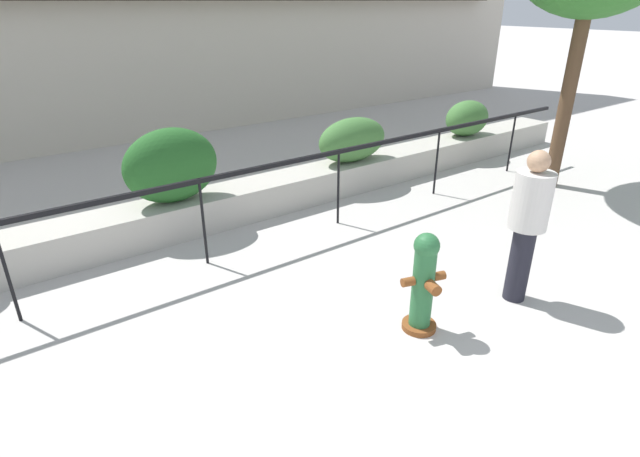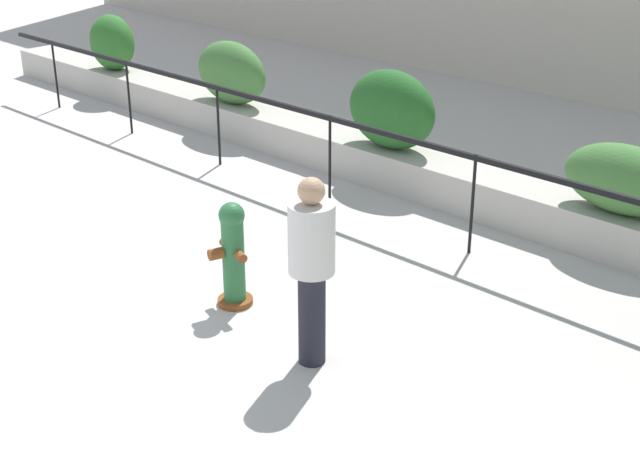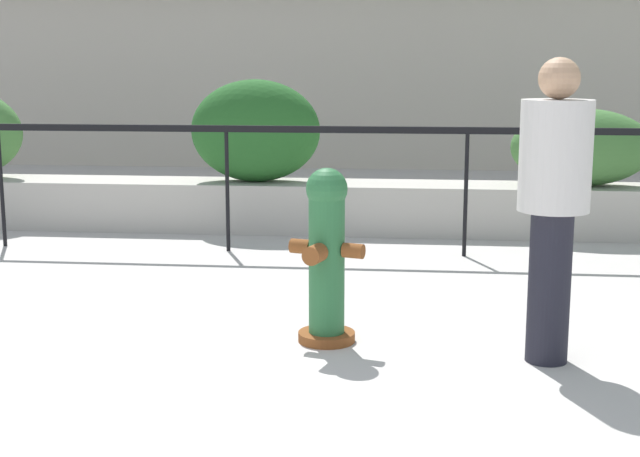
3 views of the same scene
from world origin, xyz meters
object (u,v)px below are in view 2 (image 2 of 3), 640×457
object	(u,v)px
hedge_bush_2	(392,109)
hedge_bush_1	(231,72)
hedge_bush_3	(624,179)
pedestrian	(312,260)
hedge_bush_0	(112,42)
fire_hydrant	(233,253)

from	to	relation	value
hedge_bush_2	hedge_bush_1	bearing A→B (deg)	180.00
hedge_bush_2	hedge_bush_3	xyz separation A→B (m)	(3.25, 0.00, -0.14)
pedestrian	hedge_bush_3	bearing A→B (deg)	77.64
hedge_bush_0	pedestrian	distance (m)	9.61
hedge_bush_1	pedestrian	xyz separation A→B (m)	(5.57, -3.94, 0.01)
hedge_bush_3	fire_hydrant	bearing A→B (deg)	-120.27
fire_hydrant	pedestrian	size ratio (longest dim) A/B	0.62
hedge_bush_1	pedestrian	world-z (taller)	pedestrian
hedge_bush_2	pedestrian	xyz separation A→B (m)	(2.39, -3.94, -0.03)
pedestrian	fire_hydrant	bearing A→B (deg)	169.90
hedge_bush_2	fire_hydrant	bearing A→B (deg)	-73.62
hedge_bush_0	hedge_bush_1	xyz separation A→B (m)	(3.19, 0.00, -0.01)
hedge_bush_0	hedge_bush_3	size ratio (longest dim) A/B	0.70
hedge_bush_2	fire_hydrant	size ratio (longest dim) A/B	1.23
pedestrian	hedge_bush_0	bearing A→B (deg)	155.80
hedge_bush_0	hedge_bush_1	bearing A→B (deg)	0.00
pedestrian	hedge_bush_2	bearing A→B (deg)	121.25
fire_hydrant	pedestrian	distance (m)	1.39
hedge_bush_2	pedestrian	size ratio (longest dim) A/B	0.77
hedge_bush_1	hedge_bush_2	size ratio (longest dim) A/B	1.06
hedge_bush_2	fire_hydrant	world-z (taller)	hedge_bush_2
hedge_bush_0	pedestrian	world-z (taller)	pedestrian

